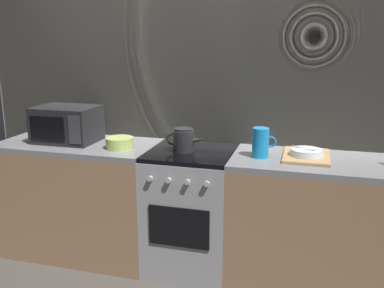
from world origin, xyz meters
TOP-DOWN VIEW (x-y plane):
  - ground_plane at (0.00, 0.00)m, footprint 8.00×8.00m
  - back_wall at (0.00, 0.32)m, footprint 3.60×0.05m
  - counter_left at (-0.90, 0.00)m, footprint 1.20×0.60m
  - stove_unit at (-0.00, -0.00)m, footprint 0.60×0.63m
  - counter_right at (0.90, 0.00)m, footprint 1.20×0.60m
  - microwave at (-0.99, 0.01)m, footprint 0.46×0.35m
  - kettle at (-0.05, -0.03)m, footprint 0.28×0.15m
  - mixing_bowl at (-0.52, -0.07)m, footprint 0.20×0.20m
  - pitcher at (0.49, -0.03)m, footprint 0.16×0.11m
  - dish_pile at (0.79, 0.03)m, footprint 0.30×0.40m

SIDE VIEW (x-z plane):
  - ground_plane at x=0.00m, z-range 0.00..0.00m
  - stove_unit at x=0.00m, z-range 0.00..0.90m
  - counter_left at x=-0.90m, z-range 0.00..0.90m
  - counter_right at x=0.90m, z-range 0.00..0.90m
  - dish_pile at x=0.79m, z-range 0.89..0.96m
  - mixing_bowl at x=-0.52m, z-range 0.90..0.98m
  - kettle at x=-0.05m, z-range 0.90..1.06m
  - pitcher at x=0.49m, z-range 0.90..1.10m
  - microwave at x=-0.99m, z-range 0.90..1.17m
  - back_wall at x=0.00m, z-range 0.00..2.40m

